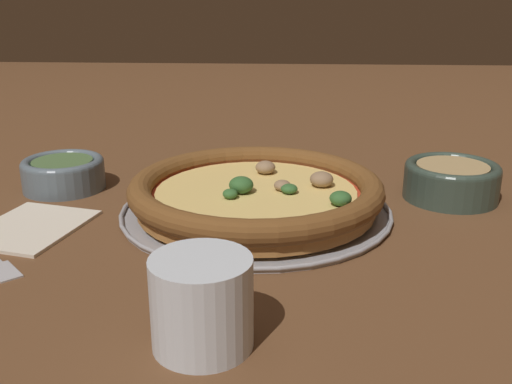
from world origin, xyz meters
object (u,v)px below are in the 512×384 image
at_px(pizza, 256,192).
at_px(bowl_near, 452,179).
at_px(bowl_far, 63,172).
at_px(drinking_cup, 202,303).
at_px(napkin, 30,226).
at_px(pizza_tray, 256,210).

height_order(pizza, bowl_near, pizza).
height_order(pizza, bowl_far, pizza).
relative_size(pizza, drinking_cup, 3.90).
bearing_deg(napkin, drinking_cup, 46.16).
distance_m(bowl_far, drinking_cup, 0.45).
xyz_separation_m(drinking_cup, napkin, (-0.23, -0.24, -0.03)).
bearing_deg(bowl_near, napkin, -75.44).
xyz_separation_m(bowl_near, bowl_far, (-0.01, -0.53, -0.00)).
relative_size(bowl_near, bowl_far, 1.10).
bearing_deg(drinking_cup, bowl_near, 141.88).
distance_m(pizza_tray, pizza, 0.02).
height_order(bowl_far, napkin, bowl_far).
relative_size(drinking_cup, napkin, 0.51).
bearing_deg(pizza_tray, bowl_near, 105.46).
height_order(bowl_near, bowl_far, bowl_near).
height_order(pizza_tray, pizza, pizza).
bearing_deg(pizza_tray, drinking_cup, -5.24).
distance_m(pizza_tray, napkin, 0.27).
xyz_separation_m(pizza_tray, bowl_near, (-0.07, 0.26, 0.02)).
bearing_deg(drinking_cup, napkin, -133.84).
bearing_deg(napkin, pizza, 103.65).
bearing_deg(drinking_cup, bowl_far, -146.46).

